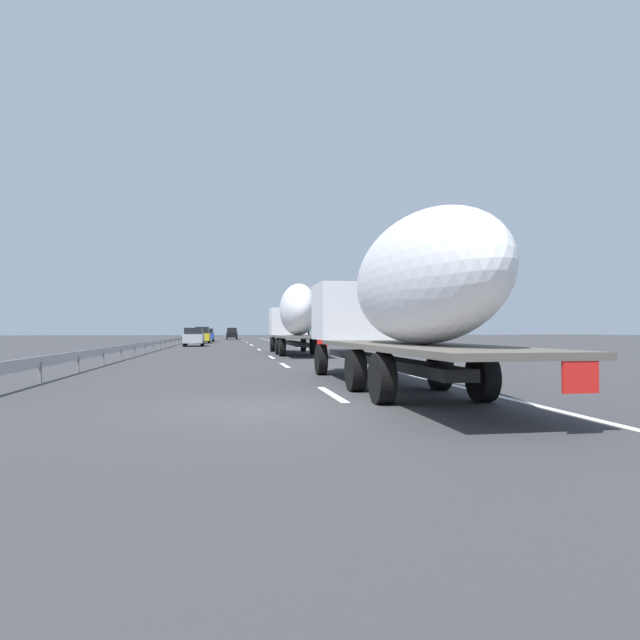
# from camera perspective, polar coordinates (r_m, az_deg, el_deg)

# --- Properties ---
(ground_plane) EXTENTS (260.00, 260.00, 0.00)m
(ground_plane) POSITION_cam_1_polar(r_m,az_deg,el_deg) (50.91, -8.79, -2.77)
(ground_plane) COLOR #38383A
(lane_stripe_0) EXTENTS (3.20, 0.20, 0.01)m
(lane_stripe_0) POSITION_cam_1_polar(r_m,az_deg,el_deg) (13.20, 1.21, -7.64)
(lane_stripe_0) COLOR white
(lane_stripe_0) RESTS_ON ground_plane
(lane_stripe_1) EXTENTS (3.20, 0.20, 0.01)m
(lane_stripe_1) POSITION_cam_1_polar(r_m,az_deg,el_deg) (23.95, -3.65, -4.69)
(lane_stripe_1) COLOR white
(lane_stripe_1) RESTS_ON ground_plane
(lane_stripe_2) EXTENTS (3.20, 0.20, 0.01)m
(lane_stripe_2) POSITION_cam_1_polar(r_m,az_deg,el_deg) (31.23, -5.02, -3.84)
(lane_stripe_2) COLOR white
(lane_stripe_2) RESTS_ON ground_plane
(lane_stripe_3) EXTENTS (3.20, 0.20, 0.01)m
(lane_stripe_3) POSITION_cam_1_polar(r_m,az_deg,el_deg) (43.67, -6.30, -3.05)
(lane_stripe_3) COLOR white
(lane_stripe_3) RESTS_ON ground_plane
(lane_stripe_4) EXTENTS (3.20, 0.20, 0.01)m
(lane_stripe_4) POSITION_cam_1_polar(r_m,az_deg,el_deg) (56.27, -7.02, -2.61)
(lane_stripe_4) COLOR white
(lane_stripe_4) RESTS_ON ground_plane
(lane_stripe_5) EXTENTS (3.20, 0.20, 0.01)m
(lane_stripe_5) POSITION_cam_1_polar(r_m,az_deg,el_deg) (59.03, -7.13, -2.53)
(lane_stripe_5) COLOR white
(lane_stripe_5) RESTS_ON ground_plane
(lane_stripe_6) EXTENTS (3.20, 0.20, 0.01)m
(lane_stripe_6) POSITION_cam_1_polar(r_m,az_deg,el_deg) (70.87, -7.53, -2.29)
(lane_stripe_6) COLOR white
(lane_stripe_6) RESTS_ON ground_plane
(lane_stripe_7) EXTENTS (3.20, 0.20, 0.01)m
(lane_stripe_7) POSITION_cam_1_polar(r_m,az_deg,el_deg) (86.66, -7.89, -2.07)
(lane_stripe_7) COLOR white
(lane_stripe_7) RESTS_ON ground_plane
(edge_line_right) EXTENTS (110.00, 0.20, 0.01)m
(edge_line_right) POSITION_cam_1_polar(r_m,az_deg,el_deg) (56.24, -3.23, -2.61)
(edge_line_right) COLOR white
(edge_line_right) RESTS_ON ground_plane
(truck_lead) EXTENTS (12.87, 2.55, 4.35)m
(truck_lead) POSITION_cam_1_polar(r_m,az_deg,el_deg) (34.94, -2.53, 0.44)
(truck_lead) COLOR silver
(truck_lead) RESTS_ON ground_plane
(truck_trailing) EXTENTS (14.11, 2.55, 4.11)m
(truck_trailing) POSITION_cam_1_polar(r_m,az_deg,el_deg) (13.86, 8.33, 2.51)
(truck_trailing) COLOR silver
(truck_trailing) RESTS_ON ground_plane
(car_yellow_coupe) EXTENTS (4.39, 1.74, 1.92)m
(car_yellow_coupe) POSITION_cam_1_polar(r_m,az_deg,el_deg) (66.30, -12.04, -1.53)
(car_yellow_coupe) COLOR gold
(car_yellow_coupe) RESTS_ON ground_plane
(car_black_suv) EXTENTS (4.35, 1.85, 1.95)m
(car_black_suv) POSITION_cam_1_polar(r_m,az_deg,el_deg) (93.36, -9.08, -1.40)
(car_black_suv) COLOR black
(car_black_suv) RESTS_ON ground_plane
(car_silver_hatch) EXTENTS (4.59, 1.83, 1.76)m
(car_silver_hatch) POSITION_cam_1_polar(r_m,az_deg,el_deg) (54.10, -12.89, -1.70)
(car_silver_hatch) COLOR #ADB2B7
(car_silver_hatch) RESTS_ON ground_plane
(car_blue_sedan) EXTENTS (4.67, 1.76, 1.76)m
(car_blue_sedan) POSITION_cam_1_polar(r_m,az_deg,el_deg) (77.11, -11.53, -1.51)
(car_blue_sedan) COLOR #28479E
(car_blue_sedan) RESTS_ON ground_plane
(road_sign) EXTENTS (0.10, 0.90, 2.95)m
(road_sign) POSITION_cam_1_polar(r_m,az_deg,el_deg) (56.08, -1.98, -0.53)
(road_sign) COLOR gray
(road_sign) RESTS_ON ground_plane
(tree_0) EXTENTS (2.42, 2.42, 5.94)m
(tree_0) POSITION_cam_1_polar(r_m,az_deg,el_deg) (69.68, -0.32, 0.77)
(tree_0) COLOR #472D19
(tree_0) RESTS_ON ground_plane
(tree_1) EXTENTS (2.56, 2.56, 7.57)m
(tree_1) POSITION_cam_1_polar(r_m,az_deg,el_deg) (55.62, 5.03, 2.07)
(tree_1) COLOR #472D19
(tree_1) RESTS_ON ground_plane
(tree_2) EXTENTS (3.33, 3.33, 6.43)m
(tree_2) POSITION_cam_1_polar(r_m,az_deg,el_deg) (96.25, -1.19, 0.35)
(tree_2) COLOR #472D19
(tree_2) RESTS_ON ground_plane
(guardrail_median) EXTENTS (94.00, 0.10, 0.76)m
(guardrail_median) POSITION_cam_1_polar(r_m,az_deg,el_deg) (54.16, -15.19, -2.03)
(guardrail_median) COLOR #9EA0A5
(guardrail_median) RESTS_ON ground_plane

